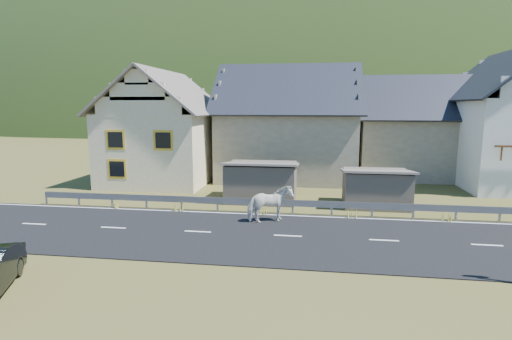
# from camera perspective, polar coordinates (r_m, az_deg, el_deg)

# --- Properties ---
(ground) EXTENTS (160.00, 160.00, 0.00)m
(ground) POSITION_cam_1_polar(r_m,az_deg,el_deg) (17.44, 4.56, -9.48)
(ground) COLOR #44471A
(ground) RESTS_ON ground
(road) EXTENTS (60.00, 7.00, 0.04)m
(road) POSITION_cam_1_polar(r_m,az_deg,el_deg) (17.43, 4.56, -9.42)
(road) COLOR black
(road) RESTS_ON ground
(lane_markings) EXTENTS (60.00, 6.60, 0.01)m
(lane_markings) POSITION_cam_1_polar(r_m,az_deg,el_deg) (17.43, 4.56, -9.34)
(lane_markings) COLOR silver
(lane_markings) RESTS_ON road
(guardrail) EXTENTS (28.10, 0.09, 0.75)m
(guardrail) POSITION_cam_1_polar(r_m,az_deg,el_deg) (20.81, 5.26, -4.78)
(guardrail) COLOR #93969B
(guardrail) RESTS_ON ground
(shed_left) EXTENTS (4.30, 3.30, 2.40)m
(shed_left) POSITION_cam_1_polar(r_m,az_deg,el_deg) (23.62, 0.80, -1.72)
(shed_left) COLOR brown
(shed_left) RESTS_ON ground
(shed_right) EXTENTS (3.80, 2.90, 2.20)m
(shed_right) POSITION_cam_1_polar(r_m,az_deg,el_deg) (23.21, 16.76, -2.56)
(shed_right) COLOR brown
(shed_right) RESTS_ON ground
(house_cream) EXTENTS (7.80, 9.80, 8.30)m
(house_cream) POSITION_cam_1_polar(r_m,az_deg,el_deg) (30.57, -12.94, 6.70)
(house_cream) COLOR #FCEAB8
(house_cream) RESTS_ON ground
(house_stone_a) EXTENTS (10.80, 9.80, 8.90)m
(house_stone_a) POSITION_cam_1_polar(r_m,az_deg,el_deg) (31.57, 4.66, 7.48)
(house_stone_a) COLOR gray
(house_stone_a) RESTS_ON ground
(house_stone_b) EXTENTS (9.80, 8.80, 8.10)m
(house_stone_b) POSITION_cam_1_polar(r_m,az_deg,el_deg) (34.45, 21.82, 6.34)
(house_stone_b) COLOR gray
(house_stone_b) RESTS_ON ground
(mountain) EXTENTS (440.00, 280.00, 260.00)m
(mountain) POSITION_cam_1_polar(r_m,az_deg,el_deg) (198.19, 9.39, 1.71)
(mountain) COLOR #253F17
(mountain) RESTS_ON ground
(conifer_patch) EXTENTS (76.00, 50.00, 28.00)m
(conifer_patch) POSITION_cam_1_polar(r_m,az_deg,el_deg) (138.34, -15.79, 9.08)
(conifer_patch) COLOR black
(conifer_patch) RESTS_ON ground
(horse) EXTENTS (1.75, 2.32, 1.78)m
(horse) POSITION_cam_1_polar(r_m,az_deg,el_deg) (19.11, 1.99, -4.87)
(horse) COLOR silver
(horse) RESTS_ON road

